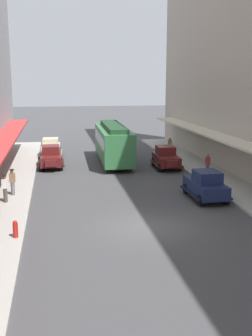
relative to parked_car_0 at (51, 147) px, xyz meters
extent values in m
plane|color=#424244|center=(4.81, -20.76, -0.94)|extent=(200.00, 200.00, 0.00)
cube|color=beige|center=(0.00, 0.03, -0.20)|extent=(1.83, 3.96, 0.80)
cube|color=beige|center=(-0.01, -0.22, 0.55)|extent=(1.50, 1.75, 0.70)
cube|color=#8C9EA8|center=(-0.01, -0.22, 0.55)|extent=(1.42, 1.71, 0.42)
cube|color=beige|center=(0.07, 2.16, -0.15)|extent=(0.95, 0.39, 0.52)
cube|color=#6D6856|center=(-0.95, 0.07, -0.52)|extent=(0.36, 3.52, 0.12)
cube|color=#6D6856|center=(0.95, 0.00, -0.52)|extent=(0.36, 3.52, 0.12)
cylinder|color=black|center=(-0.76, 1.43, -0.60)|extent=(0.24, 0.69, 0.68)
cylinder|color=black|center=(0.85, 1.37, -0.60)|extent=(0.24, 0.69, 0.68)
cylinder|color=black|center=(-0.85, -1.30, -0.60)|extent=(0.24, 0.69, 0.68)
cylinder|color=black|center=(0.76, -1.36, -0.60)|extent=(0.24, 0.69, 0.68)
cube|color=#19234C|center=(9.54, -16.42, -0.20)|extent=(1.72, 3.91, 0.80)
cube|color=#19234C|center=(9.54, -16.67, 0.55)|extent=(1.45, 1.71, 0.70)
cube|color=#8C9EA8|center=(9.54, -16.67, 0.55)|extent=(1.38, 1.67, 0.42)
cube|color=#19234C|center=(9.52, -14.29, -0.15)|extent=(0.94, 0.37, 0.52)
cube|color=black|center=(8.59, -16.43, -0.52)|extent=(0.26, 3.51, 0.12)
cube|color=black|center=(10.49, -16.42, -0.52)|extent=(0.26, 3.51, 0.12)
cylinder|color=black|center=(8.72, -15.06, -0.60)|extent=(0.22, 0.68, 0.68)
cylinder|color=black|center=(10.34, -15.05, -0.60)|extent=(0.22, 0.68, 0.68)
cylinder|color=black|center=(8.74, -17.79, -0.60)|extent=(0.22, 0.68, 0.68)
cylinder|color=black|center=(10.35, -17.78, -0.60)|extent=(0.22, 0.68, 0.68)
cube|color=#591919|center=(9.56, -6.98, -0.20)|extent=(1.85, 3.96, 0.80)
cube|color=#591919|center=(9.57, -6.73, 0.55)|extent=(1.50, 1.75, 0.70)
cube|color=#8C9EA8|center=(9.57, -6.73, 0.55)|extent=(1.43, 1.72, 0.42)
cube|color=#591919|center=(9.48, -9.11, -0.15)|extent=(0.95, 0.39, 0.52)
cube|color=black|center=(10.51, -7.01, -0.52)|extent=(0.37, 3.52, 0.12)
cube|color=black|center=(8.61, -6.94, -0.52)|extent=(0.37, 3.52, 0.12)
cylinder|color=black|center=(10.32, -8.37, -0.60)|extent=(0.25, 0.69, 0.68)
cylinder|color=black|center=(8.71, -8.31, -0.60)|extent=(0.25, 0.69, 0.68)
cylinder|color=black|center=(10.42, -5.65, -0.60)|extent=(0.25, 0.69, 0.68)
cylinder|color=black|center=(8.81, -5.58, -0.60)|extent=(0.25, 0.69, 0.68)
cube|color=#591919|center=(0.04, -5.10, -0.20)|extent=(1.72, 3.91, 0.80)
cube|color=#591919|center=(0.04, -4.85, 0.55)|extent=(1.45, 1.71, 0.70)
cube|color=#8C9EA8|center=(0.04, -4.85, 0.55)|extent=(1.38, 1.67, 0.42)
cube|color=#591919|center=(0.03, -7.23, -0.15)|extent=(0.94, 0.36, 0.52)
cube|color=black|center=(0.99, -5.11, -0.52)|extent=(0.26, 3.51, 0.12)
cube|color=black|center=(-0.91, -5.10, -0.52)|extent=(0.26, 3.51, 0.12)
cylinder|color=black|center=(0.84, -6.47, -0.60)|extent=(0.22, 0.68, 0.68)
cylinder|color=black|center=(-0.78, -6.46, -0.60)|extent=(0.22, 0.68, 0.68)
cylinder|color=black|center=(0.85, -3.74, -0.60)|extent=(0.22, 0.68, 0.68)
cylinder|color=black|center=(-0.77, -3.73, -0.60)|extent=(0.22, 0.68, 0.68)
cube|color=#33723F|center=(5.53, -3.98, 0.81)|extent=(2.72, 9.65, 2.70)
cube|color=#1C3F23|center=(5.53, -3.98, 2.34)|extent=(1.70, 8.67, 0.36)
cube|color=#8C9EA8|center=(5.53, -3.98, 1.28)|extent=(2.72, 8.89, 0.95)
cube|color=black|center=(5.60, -1.10, -0.74)|extent=(2.03, 1.24, 0.40)
cube|color=black|center=(5.46, -6.86, -0.74)|extent=(2.03, 1.24, 0.40)
cylinder|color=#B21E19|center=(-1.54, -21.51, -0.44)|extent=(0.24, 0.24, 0.70)
sphere|color=#B21E19|center=(-1.54, -21.51, -0.07)|extent=(0.20, 0.20, 0.20)
cylinder|color=#4C4238|center=(11.82, -10.73, -0.37)|extent=(0.24, 0.24, 0.85)
cube|color=maroon|center=(11.82, -10.73, 0.34)|extent=(0.36, 0.22, 0.56)
sphere|color=brown|center=(11.82, -10.73, 0.74)|extent=(0.22, 0.22, 0.22)
cylinder|color=#4C4238|center=(11.46, -1.40, -0.37)|extent=(0.24, 0.24, 0.85)
cube|color=#8C6647|center=(11.46, -1.40, 0.34)|extent=(0.36, 0.22, 0.56)
sphere|color=brown|center=(11.46, -1.40, 0.74)|extent=(0.22, 0.22, 0.22)
cylinder|color=slate|center=(-2.33, -13.99, -0.37)|extent=(0.24, 0.24, 0.85)
cube|color=#8C6647|center=(-2.33, -13.99, 0.34)|extent=(0.36, 0.22, 0.56)
sphere|color=brown|center=(-2.33, -13.99, 0.74)|extent=(0.22, 0.22, 0.22)
cylinder|color=black|center=(-2.33, -13.99, 0.86)|extent=(0.28, 0.28, 0.04)
cylinder|color=#4C4238|center=(-2.61, -15.55, -0.37)|extent=(0.24, 0.24, 0.85)
cube|color=white|center=(-2.61, -15.55, 0.34)|extent=(0.36, 0.22, 0.56)
sphere|color=brown|center=(-2.61, -15.55, 0.74)|extent=(0.22, 0.22, 0.22)
cylinder|color=black|center=(-2.61, -15.55, 0.86)|extent=(0.28, 0.28, 0.04)
camera|label=1|loc=(0.40, -40.34, 6.35)|focal=44.59mm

